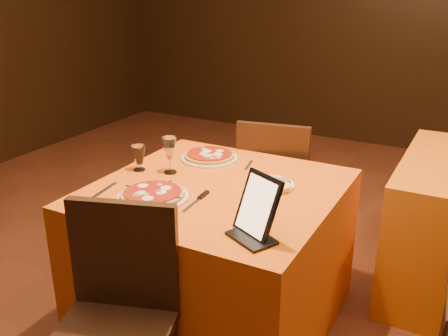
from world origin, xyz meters
The scene contains 13 objects.
floor centered at (0.00, 0.00, -0.01)m, with size 6.00×7.00×0.01m, color #5E2D19.
wall_back centered at (0.00, 3.50, 1.40)m, with size 6.00×0.01×2.80m, color black.
main_table centered at (0.00, 0.09, 0.38)m, with size 1.10×1.10×0.75m, color #DF5D0E.
chair_main_far centered at (0.00, 0.88, 0.46)m, with size 0.37×0.37×0.91m, color black, non-canonical shape.
pizza_near centered at (-0.19, -0.16, 0.77)m, with size 0.32×0.32×0.03m.
pizza_far centered at (-0.22, 0.41, 0.77)m, with size 0.31×0.31×0.03m.
cutlet_dish centered at (0.22, 0.22, 0.76)m, with size 0.22×0.22×0.03m.
wine_glass centered at (-0.30, 0.14, 0.84)m, with size 0.07×0.07×0.19m, color #FDDC8F, non-canonical shape.
water_glass centered at (-0.46, 0.10, 0.81)m, with size 0.06×0.06×0.13m, color silver, non-canonical shape.
tablet centered at (0.36, -0.24, 0.87)m, with size 0.19×0.02×0.24m, color black.
knife centered at (0.00, -0.12, 0.75)m, with size 0.20×0.02×0.01m, color silver.
fork_near centered at (-0.44, -0.19, 0.75)m, with size 0.18×0.02×0.01m, color silver.
fork_far centered at (0.01, 0.42, 0.75)m, with size 0.14×0.02×0.01m, color #AEAEB5.
Camera 1 is at (1.05, -1.80, 1.66)m, focal length 40.00 mm.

